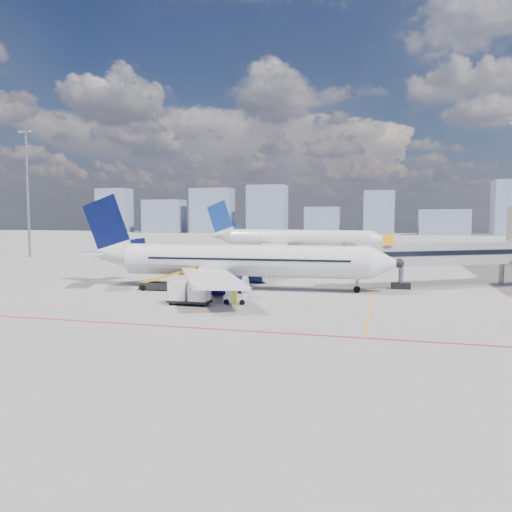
% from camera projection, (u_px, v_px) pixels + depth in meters
% --- Properties ---
extents(ground, '(420.00, 420.00, 0.00)m').
position_uv_depth(ground, '(224.00, 301.00, 49.05)').
color(ground, gray).
rests_on(ground, ground).
extents(apron_markings, '(90.00, 35.12, 0.01)m').
position_uv_depth(apron_markings, '(205.00, 307.00, 45.43)').
color(apron_markings, '#F4A00C').
rests_on(apron_markings, ground).
extents(jet_bridge, '(23.55, 15.78, 6.30)m').
position_uv_depth(jet_bridge, '(458.00, 255.00, 59.09)').
color(jet_bridge, '#95989D').
rests_on(jet_bridge, ground).
extents(floodlight_mast_nw, '(3.20, 0.61, 25.45)m').
position_uv_depth(floodlight_mast_nw, '(28.00, 190.00, 100.50)').
color(floodlight_mast_nw, gray).
rests_on(floodlight_mast_nw, ground).
extents(distant_skyline, '(257.89, 13.92, 24.00)m').
position_uv_depth(distant_skyline, '(301.00, 214.00, 237.71)').
color(distant_skyline, gray).
rests_on(distant_skyline, ground).
extents(main_aircraft, '(37.36, 32.54, 10.95)m').
position_uv_depth(main_aircraft, '(231.00, 261.00, 56.71)').
color(main_aircraft, silver).
rests_on(main_aircraft, ground).
extents(second_aircraft, '(42.72, 36.96, 12.54)m').
position_uv_depth(second_aircraft, '(291.00, 239.00, 109.68)').
color(second_aircraft, silver).
rests_on(second_aircraft, ground).
extents(baggage_tug, '(2.19, 1.47, 1.43)m').
position_uv_depth(baggage_tug, '(234.00, 297.00, 47.22)').
color(baggage_tug, silver).
rests_on(baggage_tug, ground).
extents(cargo_dolly, '(4.00, 1.79, 2.19)m').
position_uv_depth(cargo_dolly, '(189.00, 292.00, 46.57)').
color(cargo_dolly, black).
rests_on(cargo_dolly, ground).
extents(belt_loader, '(6.82, 2.24, 2.75)m').
position_uv_depth(belt_loader, '(162.00, 284.00, 55.95)').
color(belt_loader, black).
rests_on(belt_loader, ground).
extents(ramp_worker, '(0.76, 0.83, 1.90)m').
position_uv_depth(ramp_worker, '(235.00, 298.00, 44.97)').
color(ramp_worker, '#FAFF1A').
rests_on(ramp_worker, ground).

